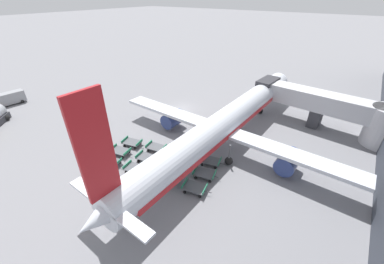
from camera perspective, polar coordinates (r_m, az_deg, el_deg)
name	(u,v)px	position (r m, az deg, el deg)	size (l,w,h in m)	color
ground_plane	(182,108)	(44.19, -2.32, 5.85)	(500.00, 500.00, 0.00)	gray
jet_bridge	(336,109)	(41.41, 31.58, 4.68)	(21.18, 6.13, 5.84)	silver
airplane	(225,123)	(31.78, 8.09, 2.18)	(33.96, 42.91, 13.82)	silver
service_van	(9,98)	(57.02, -37.91, 6.47)	(2.57, 5.16, 2.32)	gray
baggage_dolly_row_near_col_a	(110,162)	(31.26, -19.17, -6.84)	(3.28, 2.19, 0.92)	#515459
baggage_dolly_row_near_col_b	(135,169)	(29.31, -13.56, -8.65)	(3.27, 2.08, 0.92)	#515459
baggage_dolly_row_near_col_c	(164,178)	(27.47, -6.77, -11.01)	(3.28, 2.21, 0.92)	#515459
baggage_dolly_row_near_col_d	(195,188)	(26.16, 0.63, -13.36)	(3.28, 2.20, 0.92)	#515459
baggage_dolly_row_mid_a_col_a	(120,151)	(32.78, -16.98, -4.47)	(3.28, 2.19, 0.92)	#515459
baggage_dolly_row_mid_a_col_b	(147,158)	(30.74, -10.85, -6.17)	(3.27, 2.07, 0.92)	#515459
baggage_dolly_row_mid_a_col_c	(174,166)	(29.07, -4.47, -8.11)	(3.28, 2.17, 0.92)	#515459
baggage_dolly_row_mid_a_col_d	(205,174)	(27.87, 3.07, -10.06)	(3.28, 2.25, 0.92)	#515459
baggage_dolly_row_mid_b_col_a	(132,143)	(34.13, -14.31, -2.50)	(3.28, 2.24, 0.92)	#515459
baggage_dolly_row_mid_b_col_b	(156,147)	(32.44, -8.67, -3.73)	(3.27, 2.10, 0.92)	#515459
baggage_dolly_row_mid_b_col_c	(182,155)	(30.76, -2.33, -5.52)	(3.27, 2.07, 0.92)	#515459
baggage_dolly_row_mid_b_col_d	(210,161)	(29.79, 4.48, -7.00)	(3.28, 2.25, 0.92)	#515459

